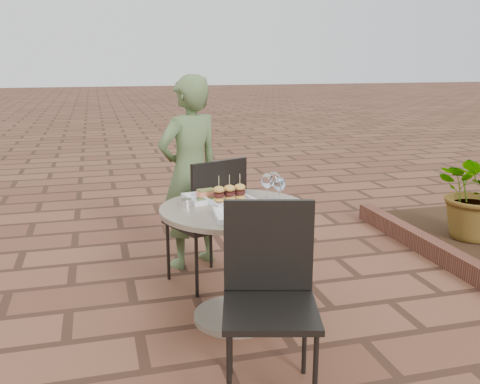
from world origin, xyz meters
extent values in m
plane|color=brown|center=(0.00, 0.00, 0.00)|extent=(60.00, 60.00, 0.00)
cylinder|color=gray|center=(-0.23, 0.03, 0.02)|extent=(0.52, 0.52, 0.04)
cylinder|color=gray|center=(-0.23, 0.03, 0.35)|extent=(0.08, 0.08, 0.70)
cylinder|color=gray|center=(-0.23, 0.03, 0.71)|extent=(0.90, 0.90, 0.03)
cube|color=black|center=(-0.30, 0.66, 0.45)|extent=(0.58, 0.58, 0.03)
cube|color=black|center=(-0.23, 0.47, 0.70)|extent=(0.42, 0.20, 0.46)
cylinder|color=black|center=(-0.20, 0.91, 0.22)|extent=(0.02, 0.02, 0.44)
cylinder|color=black|center=(-0.55, 0.76, 0.22)|extent=(0.02, 0.02, 0.44)
cylinder|color=black|center=(-0.05, 0.55, 0.22)|extent=(0.02, 0.02, 0.44)
cylinder|color=black|center=(-0.41, 0.41, 0.22)|extent=(0.02, 0.02, 0.44)
cube|color=black|center=(-0.28, -0.78, 0.45)|extent=(0.54, 0.54, 0.03)
cube|color=black|center=(-0.22, -0.58, 0.70)|extent=(0.43, 0.14, 0.46)
cylinder|color=black|center=(-0.51, -0.91, 0.22)|extent=(0.02, 0.02, 0.44)
cylinder|color=black|center=(-0.14, -1.01, 0.22)|extent=(0.02, 0.02, 0.44)
cylinder|color=black|center=(-0.41, -0.54, 0.22)|extent=(0.02, 0.02, 0.44)
cylinder|color=black|center=(-0.04, -0.64, 0.22)|extent=(0.02, 0.02, 0.44)
imported|color=#4A6035|center=(-0.33, 1.02, 0.74)|extent=(0.64, 0.55, 1.48)
cube|color=silver|center=(-0.37, 0.24, 0.74)|extent=(0.29, 0.29, 0.01)
cube|color=#F07754|center=(-0.37, 0.24, 0.77)|extent=(0.12, 0.09, 0.03)
cube|color=brown|center=(-0.37, 0.24, 0.79)|extent=(0.11, 0.08, 0.01)
cube|color=silver|center=(-0.24, 0.13, 0.74)|extent=(0.32, 0.32, 0.01)
cube|color=silver|center=(-0.27, -0.19, 0.74)|extent=(0.28, 0.28, 0.01)
ellipsoid|color=#C2507C|center=(-0.31, -0.25, 0.75)|extent=(0.05, 0.04, 0.02)
cylinder|color=white|center=(0.05, 0.03, 0.73)|extent=(0.06, 0.06, 0.00)
cylinder|color=white|center=(0.05, 0.03, 0.77)|extent=(0.01, 0.01, 0.07)
ellipsoid|color=white|center=(0.05, 0.03, 0.85)|extent=(0.07, 0.07, 0.09)
cylinder|color=white|center=(0.05, 0.03, 0.85)|extent=(0.05, 0.05, 0.04)
cylinder|color=white|center=(-0.01, 0.10, 0.73)|extent=(0.06, 0.06, 0.00)
cylinder|color=white|center=(-0.01, 0.10, 0.77)|extent=(0.01, 0.01, 0.08)
ellipsoid|color=white|center=(-0.01, 0.10, 0.86)|extent=(0.08, 0.08, 0.10)
cylinder|color=white|center=(0.04, 0.13, 0.73)|extent=(0.06, 0.06, 0.00)
cylinder|color=white|center=(0.04, 0.13, 0.77)|extent=(0.01, 0.01, 0.08)
ellipsoid|color=white|center=(0.04, 0.13, 0.86)|extent=(0.08, 0.08, 0.10)
cylinder|color=silver|center=(-0.51, 0.11, 0.75)|extent=(0.07, 0.07, 0.05)
cube|color=brown|center=(1.60, 0.30, 0.07)|extent=(0.12, 3.00, 0.15)
imported|color=#33662D|center=(2.15, 0.83, 0.48)|extent=(0.95, 0.89, 0.85)
camera|label=1|loc=(-1.01, -2.94, 1.59)|focal=40.00mm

